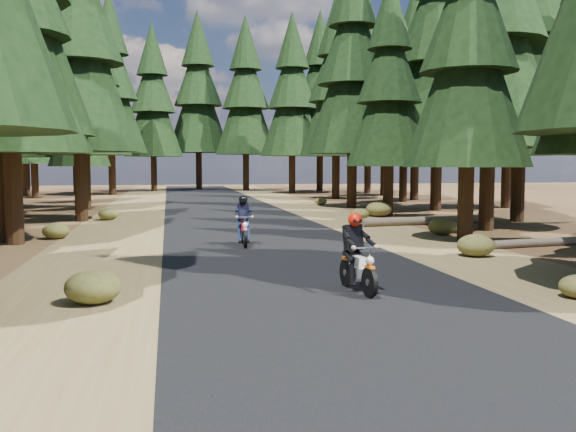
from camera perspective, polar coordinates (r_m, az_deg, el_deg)
The scene contains 10 objects.
ground at distance 14.11m, azimuth 1.13°, elevation -4.94°, with size 120.00×120.00×0.00m, color #422A17.
road at distance 18.98m, azimuth -1.95°, elevation -2.45°, with size 6.00×100.00×0.01m, color black.
shoulder_l at distance 18.85m, azimuth -15.93°, elevation -2.69°, with size 3.20×100.00×0.01m, color brown.
shoulder_r at distance 20.19m, azimuth 11.08°, elevation -2.12°, with size 3.20×100.00×0.01m, color brown.
pine_forest at distance 35.22m, azimuth -6.08°, elevation 13.67°, with size 34.59×55.08×16.32m.
log_near at distance 25.47m, azimuth 12.40°, elevation -0.39°, with size 0.32×0.32×5.70m, color #4C4233.
log_far at distance 19.70m, azimuth 21.73°, elevation -2.18°, with size 0.24×0.24×3.44m, color #4C4233.
understory_shrubs at distance 20.82m, azimuth 4.98°, elevation -1.08°, with size 13.96×32.29×0.69m.
rider_lead at distance 11.82m, azimuth 6.22°, elevation -4.44°, with size 0.67×1.67×1.45m.
rider_follow at distance 18.37m, azimuth -3.96°, elevation -1.19°, with size 0.54×1.63×1.44m.
Camera 1 is at (-2.84, -13.62, 2.35)m, focal length 40.00 mm.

